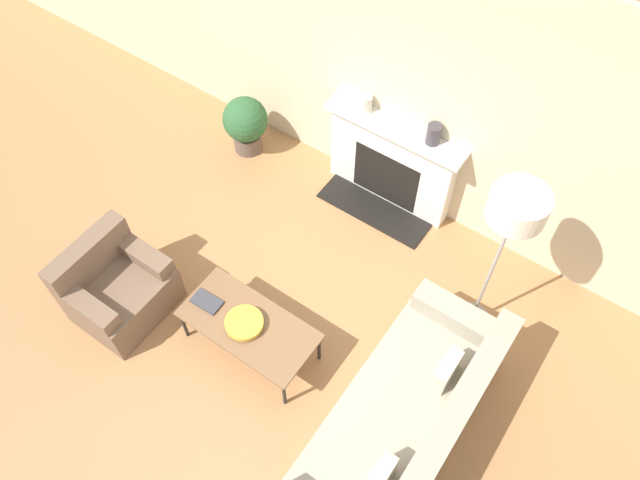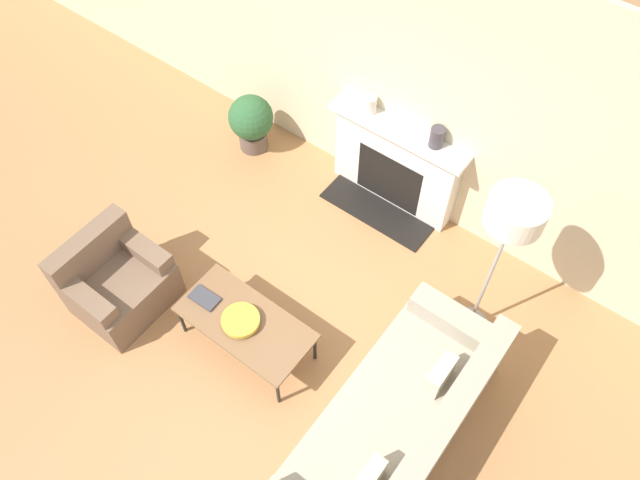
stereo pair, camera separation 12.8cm
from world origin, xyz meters
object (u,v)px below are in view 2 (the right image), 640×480
at_px(potted_plant, 251,121).
at_px(book, 205,298).
at_px(armchair_near, 117,282).
at_px(mantel_vase_left, 370,105).
at_px(bowl, 241,320).
at_px(mantel_vase_center_left, 437,137).
at_px(coffee_table, 245,323).
at_px(floor_lamp, 510,226).
at_px(fireplace, 394,166).
at_px(couch, 395,429).

bearing_deg(potted_plant, book, -59.45).
distance_m(armchair_near, mantel_vase_left, 2.96).
height_order(bowl, mantel_vase_center_left, mantel_vase_center_left).
relative_size(coffee_table, bowl, 3.61).
height_order(coffee_table, mantel_vase_center_left, mantel_vase_center_left).
xyz_separation_m(floor_lamp, potted_plant, (-3.17, 0.56, -1.21)).
height_order(fireplace, bowl, fireplace).
bearing_deg(book, potted_plant, 118.34).
xyz_separation_m(couch, mantel_vase_center_left, (-1.10, 2.25, 0.85)).
bearing_deg(potted_plant, bowl, -51.10).
xyz_separation_m(floor_lamp, mantel_vase_center_left, (-1.09, 0.89, -0.46)).
distance_m(fireplace, book, 2.38).
height_order(couch, potted_plant, couch).
height_order(couch, armchair_near, couch).
xyz_separation_m(couch, bowl, (-1.58, -0.07, 0.18)).
xyz_separation_m(book, mantel_vase_left, (0.15, 2.34, 0.68)).
height_order(fireplace, floor_lamp, floor_lamp).
bearing_deg(mantel_vase_center_left, bowl, -101.60).
bearing_deg(book, couch, 0.23).
distance_m(floor_lamp, mantel_vase_left, 2.10).
bearing_deg(armchair_near, book, -69.12).
relative_size(couch, mantel_vase_center_left, 10.78).
distance_m(fireplace, armchair_near, 2.98).
distance_m(couch, coffee_table, 1.57).
height_order(coffee_table, book, book).
height_order(couch, mantel_vase_left, mantel_vase_left).
bearing_deg(bowl, potted_plant, 128.90).
relative_size(couch, mantel_vase_left, 12.58).
height_order(couch, book, couch).
bearing_deg(bowl, fireplace, 87.81).
distance_m(armchair_near, floor_lamp, 3.58).
xyz_separation_m(mantel_vase_center_left, potted_plant, (-2.08, -0.33, -0.75)).
xyz_separation_m(armchair_near, book, (0.85, 0.32, 0.14)).
height_order(book, mantel_vase_left, mantel_vase_left).
xyz_separation_m(coffee_table, mantel_vase_center_left, (0.46, 2.29, 0.74)).
height_order(coffee_table, floor_lamp, floor_lamp).
distance_m(couch, bowl, 1.59).
bearing_deg(floor_lamp, book, -144.00).
relative_size(floor_lamp, mantel_vase_center_left, 8.97).
bearing_deg(mantel_vase_left, bowl, -83.24).
bearing_deg(potted_plant, armchair_near, -81.87).
distance_m(mantel_vase_center_left, potted_plant, 2.24).
distance_m(couch, mantel_vase_center_left, 2.65).
bearing_deg(bowl, book, -177.94).
relative_size(coffee_table, mantel_vase_center_left, 5.80).
bearing_deg(couch, mantel_vase_center_left, -153.89).
xyz_separation_m(fireplace, couch, (1.49, -2.24, -0.20)).
height_order(armchair_near, mantel_vase_center_left, mantel_vase_center_left).
relative_size(mantel_vase_center_left, potted_plant, 0.30).
height_order(fireplace, potted_plant, fireplace).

